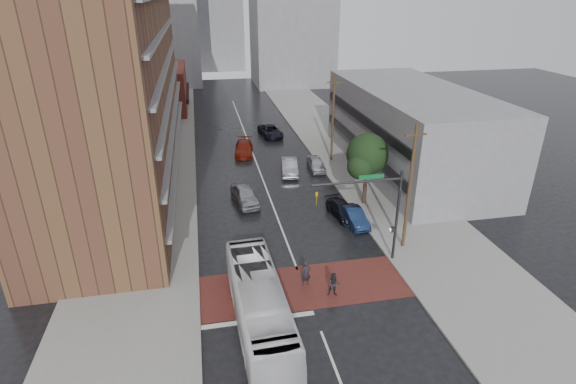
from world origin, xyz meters
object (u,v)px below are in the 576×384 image
car_travel_a (245,195)px  car_travel_b (289,167)px  transit_bus (259,305)px  car_travel_c (244,148)px  car_parked_mid (343,210)px  car_parked_far (316,164)px  pedestrian_b (334,285)px  car_parked_near (354,217)px  pedestrian_a (306,274)px  suv_travel (271,131)px

car_travel_a → car_travel_b: bearing=40.6°
transit_bus → car_travel_c: size_ratio=2.16×
car_travel_a → transit_bus: bearing=-102.1°
car_parked_mid → car_parked_far: 11.50m
pedestrian_b → car_parked_near: bearing=78.6°
car_travel_c → transit_bus: bearing=-86.7°
pedestrian_b → transit_bus: bearing=-143.7°
transit_bus → car_parked_near: size_ratio=2.76×
pedestrian_b → car_parked_mid: 11.54m
car_travel_a → car_travel_b: car_travel_a is taller
pedestrian_a → car_parked_near: 9.94m
car_travel_a → car_parked_near: 10.59m
car_travel_c → car_travel_a: bearing=-88.1°
transit_bus → suv_travel: (6.80, 37.73, -0.86)m
car_parked_far → car_travel_b: bearing=-167.3°
suv_travel → car_parked_mid: (2.45, -24.89, -0.12)m
car_travel_c → pedestrian_a: bearing=-79.7°
car_travel_b → car_parked_far: 3.21m
pedestrian_b → car_parked_mid: bearing=84.5°
transit_bus → car_travel_b: size_ratio=2.39×
transit_bus → pedestrian_b: 5.64m
car_travel_c → suv_travel: size_ratio=0.99×
pedestrian_a → car_travel_a: pedestrian_a is taller
car_parked_mid → pedestrian_b: bearing=-119.6°
car_travel_a → car_parked_mid: 9.34m
transit_bus → car_parked_mid: 15.86m
car_travel_b → suv_travel: car_travel_b is taller
transit_bus → pedestrian_b: (5.21, 2.04, -0.76)m
transit_bus → car_parked_far: 26.24m
transit_bus → car_parked_mid: size_ratio=2.64×
car_travel_a → car_parked_near: size_ratio=1.18×
pedestrian_b → car_parked_near: pedestrian_b is taller
pedestrian_b → suv_travel: pedestrian_b is taller
transit_bus → car_travel_c: 31.22m
car_parked_near → car_travel_c: bearing=107.2°
transit_bus → car_travel_b: 24.70m
pedestrian_a → car_parked_near: bearing=42.8°
pedestrian_a → car_travel_a: size_ratio=0.38×
car_travel_b → suv_travel: (0.17, 13.96, -0.05)m
car_travel_a → car_parked_far: car_travel_a is taller
pedestrian_b → suv_travel: (1.59, 35.69, -0.09)m
pedestrian_b → car_travel_b: 21.78m
transit_bus → car_travel_a: transit_bus is taller
car_travel_c → car_parked_near: 21.13m
pedestrian_a → car_travel_c: 27.66m
car_travel_c → car_parked_far: (7.38, -6.78, -0.06)m
pedestrian_b → car_travel_a: pedestrian_b is taller
pedestrian_a → pedestrian_b: 2.11m
suv_travel → car_parked_near: (2.99, -26.42, -0.06)m
pedestrian_a → car_travel_b: (2.96, 20.30, -0.15)m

